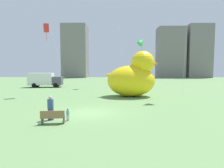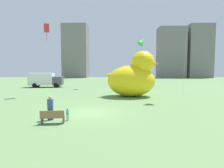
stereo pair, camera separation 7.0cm
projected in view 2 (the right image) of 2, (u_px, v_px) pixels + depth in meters
name	position (u px, v px, depth m)	size (l,w,h in m)	color
ground_plane	(89.00, 113.00, 15.23)	(140.00, 140.00, 0.00)	#668C53
park_bench	(53.00, 117.00, 12.07)	(1.59, 0.62, 0.90)	olive
person_adult	(50.00, 107.00, 12.97)	(0.42, 0.42, 1.73)	#38476B
person_child	(68.00, 114.00, 12.83)	(0.21, 0.21, 0.85)	silver
giant_inflatable_duck	(133.00, 77.00, 24.31)	(7.20, 4.62, 5.97)	yellow
box_truck	(45.00, 80.00, 37.17)	(6.70, 2.89, 2.85)	white
city_skyline	(139.00, 52.00, 81.27)	(64.32, 9.20, 22.88)	gray
kite_green	(142.00, 42.00, 30.70)	(3.45, 3.97, 8.97)	silver
kite_red	(47.00, 28.00, 24.77)	(2.97, 3.89, 9.68)	silver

